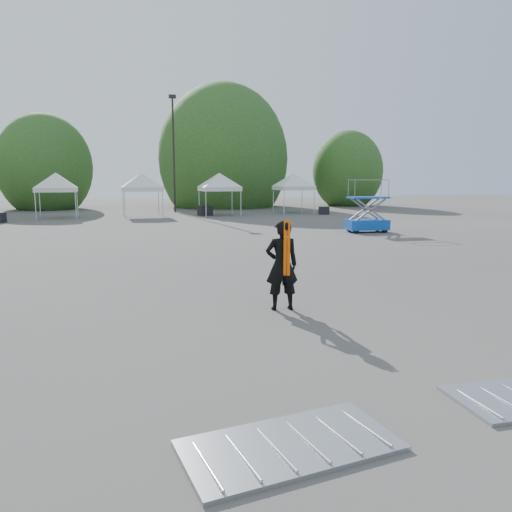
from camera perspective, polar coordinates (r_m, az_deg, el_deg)
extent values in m
plane|color=#474442|center=(12.06, -2.06, -5.45)|extent=(120.00, 120.00, 0.00)
cylinder|color=black|center=(43.73, -9.38, 11.18)|extent=(0.16, 0.16, 9.50)
cube|color=black|center=(44.19, -9.55, 17.54)|extent=(0.60, 0.25, 0.30)
cylinder|color=#382314|center=(51.55, -22.80, 6.24)|extent=(0.36, 0.36, 2.27)
ellipsoid|color=#284D19|center=(51.53, -22.99, 9.35)|extent=(4.16, 4.16, 4.78)
cylinder|color=#382314|center=(51.72, -3.71, 7.22)|extent=(0.36, 0.36, 2.80)
ellipsoid|color=#284D19|center=(51.73, -3.75, 11.04)|extent=(5.12, 5.12, 5.89)
cylinder|color=#382314|center=(54.41, 10.34, 6.81)|extent=(0.36, 0.36, 2.10)
ellipsoid|color=#284D19|center=(54.38, 10.41, 9.53)|extent=(3.84, 3.84, 4.42)
cylinder|color=silver|center=(38.60, -23.89, 5.27)|extent=(0.06, 0.06, 2.00)
cylinder|color=silver|center=(38.38, -19.90, 5.48)|extent=(0.06, 0.06, 2.00)
cylinder|color=silver|center=(41.26, -23.47, 5.49)|extent=(0.06, 0.06, 2.00)
cylinder|color=silver|center=(41.05, -19.74, 5.69)|extent=(0.06, 0.06, 2.00)
cube|color=silver|center=(39.76, -21.84, 7.04)|extent=(2.88, 2.88, 0.30)
pyramid|color=silver|center=(39.75, -21.95, 8.84)|extent=(4.08, 4.08, 1.10)
cylinder|color=silver|center=(38.15, -14.77, 5.70)|extent=(0.06, 0.06, 2.00)
cylinder|color=silver|center=(38.36, -10.62, 5.86)|extent=(0.06, 0.06, 2.00)
cylinder|color=silver|center=(40.91, -14.95, 5.90)|extent=(0.06, 0.06, 2.00)
cylinder|color=silver|center=(41.11, -11.07, 6.05)|extent=(0.06, 0.06, 2.00)
cube|color=silver|center=(39.57, -12.91, 7.45)|extent=(2.97, 2.97, 0.30)
pyramid|color=silver|center=(39.56, -12.97, 9.26)|extent=(4.20, 4.20, 1.10)
cylinder|color=silver|center=(38.02, -5.74, 5.94)|extent=(0.06, 0.06, 2.00)
cylinder|color=silver|center=(38.65, -1.74, 6.03)|extent=(0.06, 0.06, 2.00)
cylinder|color=silver|center=(40.70, -6.51, 6.13)|extent=(0.06, 0.06, 2.00)
cylinder|color=silver|center=(41.29, -2.76, 6.22)|extent=(0.06, 0.06, 2.00)
cube|color=silver|center=(39.60, -4.21, 7.65)|extent=(2.94, 2.94, 0.30)
pyramid|color=silver|center=(39.59, -4.23, 9.46)|extent=(4.16, 4.16, 1.10)
cylinder|color=silver|center=(40.79, 3.23, 6.18)|extent=(0.06, 0.06, 2.00)
cylinder|color=silver|center=(41.79, 6.68, 6.20)|extent=(0.06, 0.06, 2.00)
cylinder|color=silver|center=(43.30, 1.99, 6.35)|extent=(0.06, 0.06, 2.00)
cylinder|color=silver|center=(44.24, 5.28, 6.38)|extent=(0.06, 0.06, 2.00)
cube|color=silver|center=(42.47, 4.31, 7.74)|extent=(2.87, 2.87, 0.30)
pyramid|color=silver|center=(42.46, 4.33, 9.43)|extent=(4.05, 4.05, 1.10)
imported|color=black|center=(11.33, 2.96, -1.05)|extent=(0.80, 0.57, 2.07)
cube|color=#FF5605|center=(11.07, 3.35, 0.88)|extent=(0.17, 0.03, 1.24)
cube|color=#0D52AA|center=(28.17, 12.58, 3.52)|extent=(2.33, 1.33, 0.56)
cube|color=#0D52AA|center=(28.07, 12.68, 6.54)|extent=(2.23, 1.28, 0.09)
cylinder|color=black|center=(27.44, 11.36, 2.89)|extent=(0.35, 0.17, 0.33)
cylinder|color=black|center=(28.13, 14.50, 2.93)|extent=(0.35, 0.17, 0.33)
cylinder|color=black|center=(28.29, 10.64, 3.10)|extent=(0.35, 0.17, 0.33)
cylinder|color=black|center=(28.96, 13.71, 3.13)|extent=(0.35, 0.17, 0.33)
cube|color=#A9ACB1|center=(6.01, 3.88, -20.79)|extent=(2.54, 1.48, 0.05)
cube|color=black|center=(39.64, -5.84, 5.19)|extent=(1.18, 1.03, 0.78)
cube|color=black|center=(40.98, 7.78, 5.16)|extent=(0.95, 0.83, 0.63)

